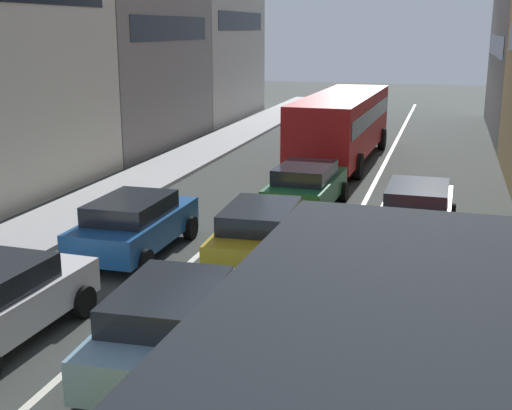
% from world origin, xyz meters
% --- Properties ---
extents(sidewalk_left, '(2.60, 64.00, 0.14)m').
position_xyz_m(sidewalk_left, '(-6.70, 20.00, 0.07)').
color(sidewalk_left, '#ABABAB').
rests_on(sidewalk_left, ground).
extents(lane_stripe_left, '(0.16, 60.00, 0.01)m').
position_xyz_m(lane_stripe_left, '(-1.70, 20.00, 0.01)').
color(lane_stripe_left, silver).
rests_on(lane_stripe_left, ground).
extents(lane_stripe_right, '(0.16, 60.00, 0.01)m').
position_xyz_m(lane_stripe_right, '(1.70, 20.00, 0.01)').
color(lane_stripe_right, silver).
rests_on(lane_stripe_right, ground).
extents(building_row_left, '(7.20, 43.90, 12.80)m').
position_xyz_m(building_row_left, '(-12.00, 21.50, 5.83)').
color(building_row_left, '#936B5B').
rests_on(building_row_left, ground).
extents(sedan_centre_lane_second, '(2.24, 4.39, 1.49)m').
position_xyz_m(sedan_centre_lane_second, '(-0.06, 7.10, 0.80)').
color(sedan_centre_lane_second, '#759EB7').
rests_on(sedan_centre_lane_second, ground).
extents(hatchback_centre_lane_third, '(2.22, 4.38, 1.49)m').
position_xyz_m(hatchback_centre_lane_third, '(0.00, 12.48, 0.80)').
color(hatchback_centre_lane_third, '#B29319').
rests_on(hatchback_centre_lane_third, ground).
extents(sedan_left_lane_third, '(2.07, 4.30, 1.49)m').
position_xyz_m(sedan_left_lane_third, '(-3.30, 12.32, 0.80)').
color(sedan_left_lane_third, '#194C8C').
rests_on(sedan_left_lane_third, ground).
extents(coupe_centre_lane_fourth, '(2.18, 4.36, 1.49)m').
position_xyz_m(coupe_centre_lane_fourth, '(0.02, 17.68, 0.80)').
color(coupe_centre_lane_fourth, '#19592D').
rests_on(coupe_centre_lane_fourth, ground).
extents(sedan_right_lane_behind_truck, '(2.07, 4.30, 1.49)m').
position_xyz_m(sedan_right_lane_behind_truck, '(3.59, 10.12, 0.80)').
color(sedan_right_lane_behind_truck, '#A51E1E').
rests_on(sedan_right_lane_behind_truck, ground).
extents(wagon_right_lane_far, '(2.11, 4.33, 1.49)m').
position_xyz_m(wagon_right_lane_far, '(3.52, 15.76, 0.80)').
color(wagon_right_lane_far, beige).
rests_on(wagon_right_lane_far, ground).
extents(bus_mid_queue_primary, '(3.04, 10.57, 2.90)m').
position_xyz_m(bus_mid_queue_primary, '(-0.15, 25.84, 1.76)').
color(bus_mid_queue_primary, '#B21919').
rests_on(bus_mid_queue_primary, ground).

